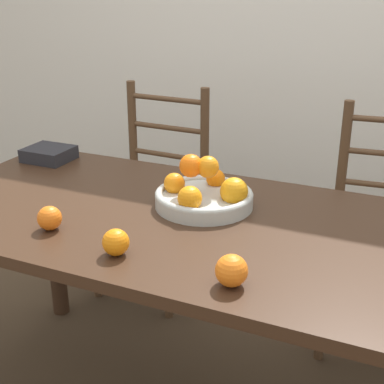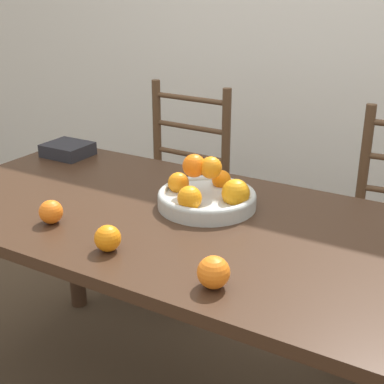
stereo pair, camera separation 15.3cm
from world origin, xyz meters
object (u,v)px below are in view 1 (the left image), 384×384
at_px(book_stack, 49,154).
at_px(orange_loose_0, 116,242).
at_px(orange_loose_1, 50,218).
at_px(chair_left, 154,193).
at_px(fruit_bowl, 204,194).
at_px(orange_loose_2, 231,271).

bearing_deg(book_stack, orange_loose_0, -40.68).
relative_size(orange_loose_1, book_stack, 0.40).
height_order(orange_loose_0, book_stack, orange_loose_0).
bearing_deg(chair_left, fruit_bowl, -48.39).
xyz_separation_m(fruit_bowl, chair_left, (-0.51, 0.62, -0.31)).
bearing_deg(fruit_bowl, orange_loose_0, -102.57).
bearing_deg(fruit_bowl, orange_loose_1, -135.40).
bearing_deg(orange_loose_2, fruit_bowl, 120.51).
bearing_deg(orange_loose_1, fruit_bowl, 44.60).
bearing_deg(book_stack, orange_loose_1, -51.69).
bearing_deg(fruit_bowl, chair_left, 129.55).
bearing_deg(orange_loose_0, chair_left, 113.24).
distance_m(fruit_bowl, orange_loose_1, 0.46).
distance_m(orange_loose_1, chair_left, 1.00).
relative_size(orange_loose_1, chair_left, 0.07).
height_order(fruit_bowl, chair_left, chair_left).
bearing_deg(orange_loose_1, orange_loose_0, -11.77).
height_order(orange_loose_1, chair_left, chair_left).
xyz_separation_m(fruit_bowl, book_stack, (-0.72, 0.17, -0.02)).
height_order(orange_loose_1, book_stack, orange_loose_1).
xyz_separation_m(orange_loose_1, book_stack, (-0.39, 0.50, -0.01)).
distance_m(fruit_bowl, book_stack, 0.74).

